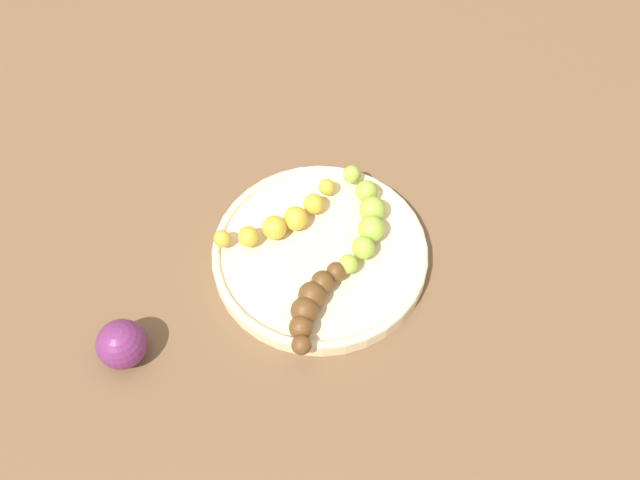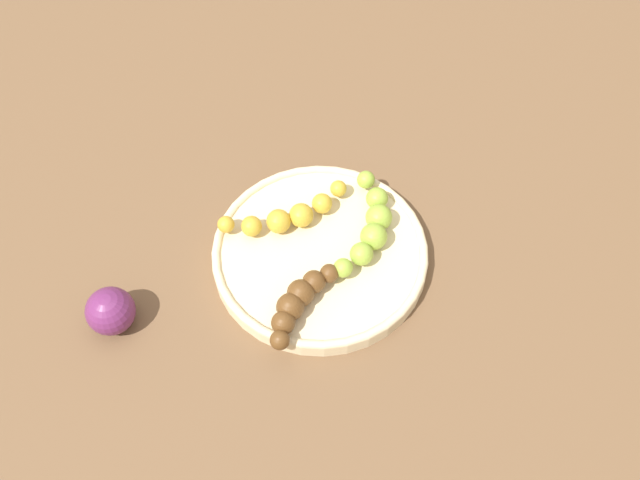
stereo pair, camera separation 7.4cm
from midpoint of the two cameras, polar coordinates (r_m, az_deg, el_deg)
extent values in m
plane|color=brown|center=(0.77, -2.74, -1.78)|extent=(2.40, 2.40, 0.00)
cylinder|color=beige|center=(0.76, -2.76, -1.42)|extent=(0.25, 0.25, 0.02)
torus|color=beige|center=(0.75, -2.79, -1.05)|extent=(0.25, 0.25, 0.01)
sphere|color=#8CAD38|center=(0.72, -0.48, -2.28)|extent=(0.02, 0.02, 0.02)
sphere|color=#8CAD38|center=(0.74, 0.86, -0.86)|extent=(0.03, 0.03, 0.03)
sphere|color=#8CAD38|center=(0.75, 1.61, 0.76)|extent=(0.03, 0.03, 0.03)
sphere|color=#8CAD38|center=(0.77, 1.75, 2.44)|extent=(0.03, 0.03, 0.03)
sphere|color=#8CAD38|center=(0.78, 1.30, 4.02)|extent=(0.03, 0.03, 0.03)
sphere|color=#8CAD38|center=(0.80, 0.33, 5.37)|extent=(0.02, 0.02, 0.02)
sphere|color=gold|center=(0.76, -11.11, -0.09)|extent=(0.02, 0.02, 0.02)
sphere|color=gold|center=(0.75, -8.92, 0.09)|extent=(0.02, 0.02, 0.02)
sphere|color=gold|center=(0.76, -6.79, 0.68)|extent=(0.03, 0.03, 0.03)
sphere|color=gold|center=(0.76, -4.86, 1.65)|extent=(0.03, 0.03, 0.03)
sphere|color=gold|center=(0.77, -3.28, 2.91)|extent=(0.02, 0.02, 0.02)
sphere|color=gold|center=(0.79, -2.12, 4.37)|extent=(0.02, 0.02, 0.02)
sphere|color=#593819|center=(0.72, -1.56, -2.92)|extent=(0.02, 0.02, 0.02)
sphere|color=#593819|center=(0.71, -2.74, -3.83)|extent=(0.03, 0.03, 0.03)
sphere|color=#593819|center=(0.71, -3.69, -4.96)|extent=(0.03, 0.03, 0.03)
sphere|color=#593819|center=(0.70, -4.36, -6.26)|extent=(0.03, 0.03, 0.03)
sphere|color=#593819|center=(0.69, -4.72, -7.68)|extent=(0.03, 0.03, 0.03)
sphere|color=#593819|center=(0.68, -4.72, -9.16)|extent=(0.02, 0.02, 0.02)
sphere|color=#662659|center=(0.73, -19.40, -8.62)|extent=(0.05, 0.05, 0.05)
camera|label=1|loc=(0.04, -92.87, -4.27)|focal=37.51mm
camera|label=2|loc=(0.04, 87.13, 4.27)|focal=37.51mm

